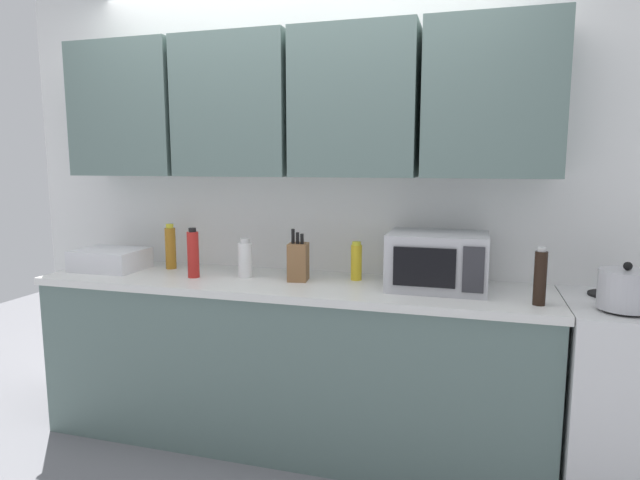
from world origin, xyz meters
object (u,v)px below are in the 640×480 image
(kettle, at_px, (626,289))
(bottle_yellow_mustard, at_px, (356,261))
(bottle_amber_vinegar, at_px, (171,247))
(bottle_soy_dark, at_px, (540,278))
(bottle_red_sauce, at_px, (193,254))
(dish_rack, at_px, (110,259))
(knife_block, at_px, (298,261))
(microwave, at_px, (437,261))
(bottle_white_jar, at_px, (245,259))

(kettle, height_order, bottle_yellow_mustard, kettle)
(bottle_amber_vinegar, bearing_deg, bottle_soy_dark, -7.76)
(kettle, distance_m, bottle_red_sauce, 2.09)
(bottle_soy_dark, bearing_deg, bottle_red_sauce, 177.04)
(dish_rack, relative_size, knife_block, 1.37)
(kettle, bearing_deg, bottle_yellow_mustard, 166.75)
(microwave, height_order, knife_block, microwave)
(dish_rack, distance_m, bottle_yellow_mustard, 1.46)
(knife_block, bearing_deg, bottle_white_jar, -178.74)
(microwave, xyz_separation_m, knife_block, (-0.72, -0.01, -0.04))
(knife_block, relative_size, bottle_white_jar, 1.29)
(kettle, height_order, knife_block, knife_block)
(knife_block, bearing_deg, bottle_soy_dark, -8.48)
(dish_rack, height_order, knife_block, knife_block)
(kettle, xyz_separation_m, bottle_white_jar, (-1.82, 0.18, 0.01))
(knife_block, xyz_separation_m, bottle_amber_vinegar, (-0.83, 0.10, 0.02))
(bottle_red_sauce, relative_size, bottle_yellow_mustard, 1.32)
(microwave, height_order, bottle_yellow_mustard, microwave)
(knife_block, height_order, bottle_yellow_mustard, knife_block)
(bottle_soy_dark, xyz_separation_m, bottle_red_sauce, (-1.76, 0.09, 0.01))
(dish_rack, xyz_separation_m, bottle_soy_dark, (2.33, -0.15, 0.06))
(bottle_white_jar, height_order, bottle_yellow_mustard, bottle_white_jar)
(knife_block, relative_size, bottle_yellow_mustard, 1.34)
(bottle_amber_vinegar, bearing_deg, knife_block, -6.73)
(microwave, distance_m, bottle_amber_vinegar, 1.56)
(knife_block, relative_size, bottle_red_sauce, 1.02)
(dish_rack, relative_size, bottle_soy_dark, 1.47)
(kettle, distance_m, bottle_amber_vinegar, 2.36)
(bottle_white_jar, bearing_deg, bottle_amber_vinegar, 168.77)
(microwave, relative_size, bottle_white_jar, 2.22)
(microwave, bearing_deg, bottle_white_jar, -178.81)
(bottle_red_sauce, height_order, bottle_yellow_mustard, bottle_red_sauce)
(kettle, bearing_deg, dish_rack, 176.57)
(bottle_soy_dark, height_order, bottle_red_sauce, bottle_red_sauce)
(bottle_soy_dark, distance_m, bottle_red_sauce, 1.76)
(bottle_soy_dark, xyz_separation_m, bottle_amber_vinegar, (-2.01, 0.27, 0.00))
(bottle_amber_vinegar, distance_m, bottle_white_jar, 0.54)
(kettle, relative_size, dish_rack, 0.57)
(bottle_red_sauce, bearing_deg, kettle, -2.84)
(bottle_soy_dark, bearing_deg, dish_rack, 176.40)
(microwave, xyz_separation_m, bottle_white_jar, (-1.03, -0.02, -0.04))
(bottle_red_sauce, relative_size, bottle_white_jar, 1.26)
(kettle, xyz_separation_m, knife_block, (-1.51, 0.19, 0.01))
(kettle, bearing_deg, bottle_amber_vinegar, 173.03)
(bottle_red_sauce, bearing_deg, bottle_white_jar, 16.00)
(bottle_amber_vinegar, relative_size, bottle_white_jar, 1.23)
(dish_rack, distance_m, bottle_white_jar, 0.85)
(kettle, height_order, microwave, microwave)
(bottle_red_sauce, relative_size, bottle_amber_vinegar, 1.02)
(bottle_white_jar, relative_size, bottle_yellow_mustard, 1.04)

